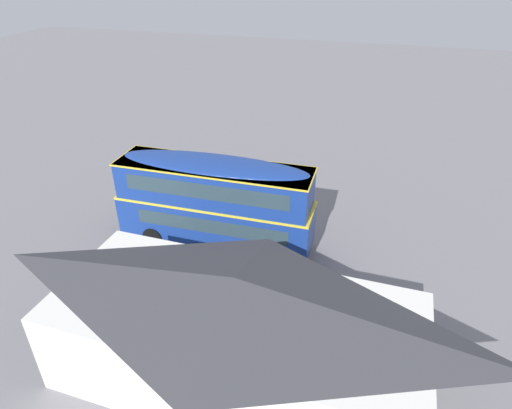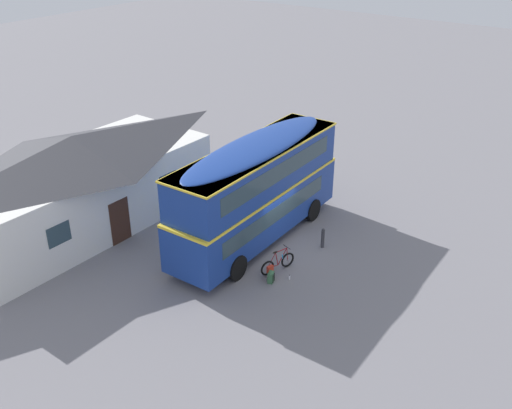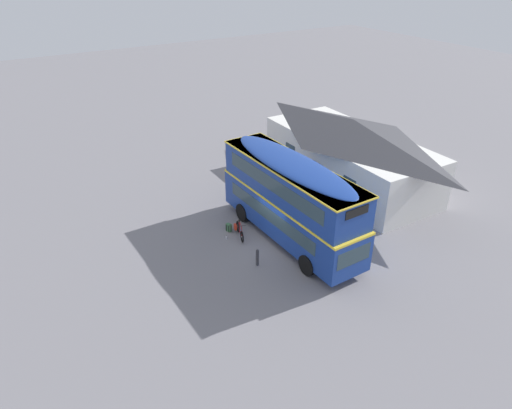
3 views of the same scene
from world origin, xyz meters
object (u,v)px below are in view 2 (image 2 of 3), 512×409
at_px(touring_bicycle, 277,264).
at_px(backpack_on_ground, 271,277).
at_px(kerb_bollard, 323,238).
at_px(water_bottle_clear_plastic, 289,277).
at_px(double_decker_bus, 257,188).

relative_size(touring_bicycle, backpack_on_ground, 3.23).
xyz_separation_m(backpack_on_ground, kerb_bollard, (3.64, -0.33, 0.23)).
height_order(backpack_on_ground, kerb_bollard, kerb_bollard).
bearing_deg(water_bottle_clear_plastic, kerb_bollard, 3.24).
xyz_separation_m(touring_bicycle, backpack_on_ground, (-0.79, -0.25, -0.10)).
distance_m(touring_bicycle, backpack_on_ground, 0.83).
xyz_separation_m(double_decker_bus, backpack_on_ground, (-2.48, -2.52, -2.37)).
xyz_separation_m(water_bottle_clear_plastic, kerb_bollard, (3.02, 0.17, 0.40)).
relative_size(backpack_on_ground, water_bottle_clear_plastic, 2.49).
bearing_deg(touring_bicycle, water_bottle_clear_plastic, -102.52).
height_order(water_bottle_clear_plastic, kerb_bollard, kerb_bollard).
bearing_deg(double_decker_bus, water_bottle_clear_plastic, -121.52).
relative_size(double_decker_bus, kerb_bollard, 10.41).
height_order(double_decker_bus, kerb_bollard, double_decker_bus).
height_order(double_decker_bus, water_bottle_clear_plastic, double_decker_bus).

